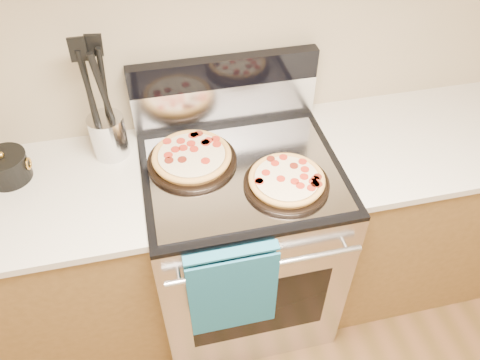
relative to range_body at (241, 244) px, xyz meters
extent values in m
plane|color=tan|center=(0.00, 0.35, 0.90)|extent=(4.00, 0.00, 4.00)
cube|color=#B7B7BC|center=(0.00, 0.00, 0.00)|extent=(0.76, 0.68, 0.90)
cube|color=black|center=(0.00, -0.34, 0.00)|extent=(0.56, 0.01, 0.40)
cube|color=black|center=(0.00, 0.00, 0.46)|extent=(0.76, 0.68, 0.02)
cube|color=silver|center=(0.00, 0.31, 0.56)|extent=(0.76, 0.06, 0.18)
cube|color=black|center=(0.00, 0.31, 0.71)|extent=(0.76, 0.06, 0.12)
cylinder|color=silver|center=(0.00, -0.38, 0.35)|extent=(0.70, 0.03, 0.03)
cube|color=gray|center=(0.00, -0.03, 0.47)|extent=(0.70, 0.55, 0.01)
cube|color=brown|center=(-0.88, 0.03, -0.01)|extent=(1.00, 0.62, 0.88)
cube|color=beige|center=(-0.88, 0.03, 0.45)|extent=(1.02, 0.64, 0.03)
cube|color=brown|center=(0.88, 0.03, -0.01)|extent=(1.00, 0.62, 0.88)
cube|color=beige|center=(0.88, 0.03, 0.45)|extent=(1.02, 0.64, 0.03)
cylinder|color=silver|center=(-0.48, 0.21, 0.55)|extent=(0.18, 0.18, 0.17)
cylinder|color=black|center=(-0.86, 0.15, 0.51)|extent=(0.18, 0.18, 0.10)
camera|label=1|loc=(-0.30, -1.28, 1.69)|focal=35.00mm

